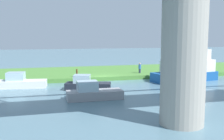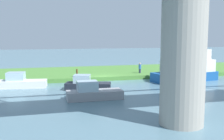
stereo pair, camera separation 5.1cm
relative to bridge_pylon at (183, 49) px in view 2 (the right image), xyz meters
The scene contains 9 objects.
ground_plane 17.73m from the bridge_pylon, 86.67° to the right, with size 160.00×160.00×0.00m, color slate.
grassy_bank 23.51m from the bridge_pylon, 87.53° to the right, with size 80.00×12.00×0.50m, color #4C8438.
bridge_pylon is the anchor object (origin of this frame).
person_on_bank 20.13m from the bridge_pylon, 102.84° to the right, with size 0.47×0.47×1.39m.
mooring_post 18.61m from the bridge_pylon, 76.25° to the right, with size 0.20×0.20×1.00m, color brown.
skiff_small 17.47m from the bridge_pylon, 120.92° to the right, with size 8.66×4.21×4.24m.
motorboat_white 13.69m from the bridge_pylon, 72.06° to the right, with size 4.92×2.96×1.54m.
pontoon_yellow 19.07m from the bridge_pylon, 55.02° to the right, with size 5.20×2.45×1.67m.
motorboat_red 9.98m from the bridge_pylon, 62.69° to the right, with size 4.89×1.74×1.63m.
Camera 2 is at (7.39, 31.97, 5.59)m, focal length 43.42 mm.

